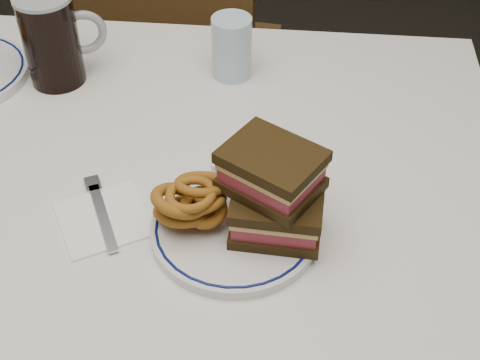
# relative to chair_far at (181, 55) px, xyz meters

# --- Properties ---
(dining_table) EXTENTS (1.27, 0.87, 0.75)m
(dining_table) POSITION_rel_chair_far_xyz_m (0.02, -0.69, 0.14)
(dining_table) COLOR white
(dining_table) RESTS_ON floor
(chair_far) EXTENTS (0.48, 0.48, 0.94)m
(chair_far) POSITION_rel_chair_far_xyz_m (0.00, 0.00, 0.00)
(chair_far) COLOR #483017
(chair_far) RESTS_ON floor
(main_plate) EXTENTS (0.24, 0.24, 0.02)m
(main_plate) POSITION_rel_chair_far_xyz_m (0.23, -0.83, 0.25)
(main_plate) COLOR silver
(main_plate) RESTS_ON dining_table
(reuben_sandwich) EXTENTS (0.16, 0.15, 0.13)m
(reuben_sandwich) POSITION_rel_chair_far_xyz_m (0.28, -0.82, 0.32)
(reuben_sandwich) COLOR black
(reuben_sandwich) RESTS_ON main_plate
(onion_rings_main) EXTENTS (0.11, 0.11, 0.09)m
(onion_rings_main) POSITION_rel_chair_far_xyz_m (0.17, -0.83, 0.29)
(onion_rings_main) COLOR brown
(onion_rings_main) RESTS_ON main_plate
(ketchup_ramekin) EXTENTS (0.06, 0.06, 0.04)m
(ketchup_ramekin) POSITION_rel_chair_far_xyz_m (0.21, -0.73, 0.28)
(ketchup_ramekin) COLOR white
(ketchup_ramekin) RESTS_ON main_plate
(beer_mug) EXTENTS (0.15, 0.10, 0.17)m
(beer_mug) POSITION_rel_chair_far_xyz_m (-0.13, -0.48, 0.33)
(beer_mug) COLOR black
(beer_mug) RESTS_ON dining_table
(water_glass) EXTENTS (0.07, 0.07, 0.12)m
(water_glass) POSITION_rel_chair_far_xyz_m (0.18, -0.43, 0.30)
(water_glass) COLOR #ABC8DD
(water_glass) RESTS_ON dining_table
(napkin_fork) EXTENTS (0.17, 0.17, 0.01)m
(napkin_fork) POSITION_rel_chair_far_xyz_m (0.03, -0.82, 0.24)
(napkin_fork) COLOR white
(napkin_fork) RESTS_ON dining_table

